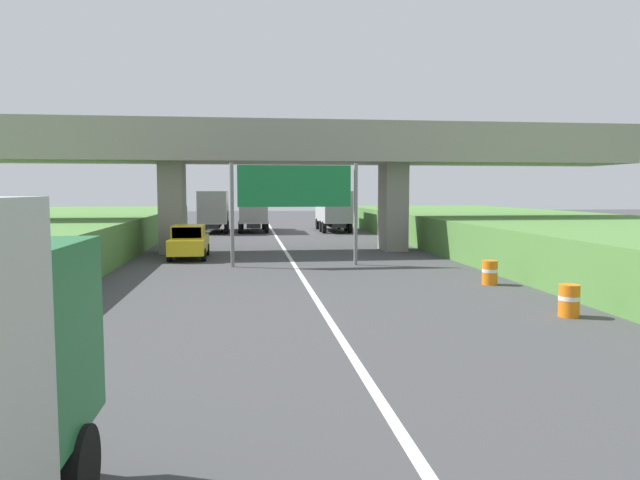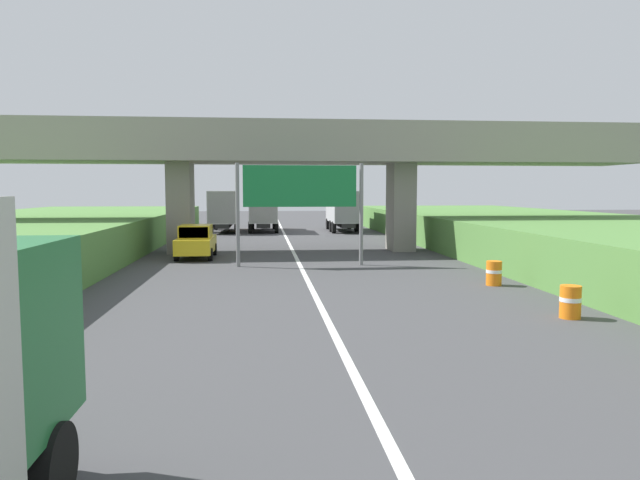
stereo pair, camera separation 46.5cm
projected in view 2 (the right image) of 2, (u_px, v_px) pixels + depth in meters
The scene contains 9 objects.
lane_centre_stripe at pixel (301, 267), 26.21m from camera, with size 0.20×95.95×0.01m, color white.
overpass_bridge at pixel (293, 157), 32.68m from camera, with size 40.00×4.80×7.23m.
overhead_highway_sign at pixel (300, 192), 26.47m from camera, with size 5.88×0.18×4.73m.
truck_black at pixel (224, 209), 48.47m from camera, with size 2.44×7.30×3.44m.
truck_orange at pixel (263, 209), 49.10m from camera, with size 2.44×7.30×3.44m.
truck_silver at pixel (343, 209), 49.22m from camera, with size 2.44×7.30×3.44m.
car_yellow at pixel (196, 242), 29.72m from camera, with size 1.86×4.10×1.72m.
construction_barrel_2 at pixel (570, 302), 15.77m from camera, with size 0.57×0.57×0.90m.
construction_barrel_3 at pixel (494, 273), 21.23m from camera, with size 0.57×0.57×0.90m.
Camera 2 is at (-1.71, 2.02, 3.49)m, focal length 32.45 mm.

